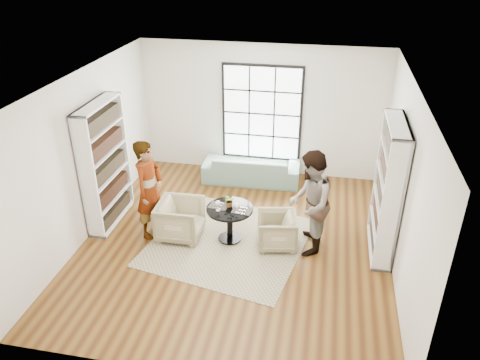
% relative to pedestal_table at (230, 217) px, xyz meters
% --- Properties ---
extents(ground, '(6.00, 6.00, 0.00)m').
position_rel_pedestal_table_xyz_m(ground, '(0.12, -0.06, -0.49)').
color(ground, brown).
extents(room_shell, '(6.00, 6.01, 6.00)m').
position_rel_pedestal_table_xyz_m(room_shell, '(0.12, 0.49, 0.76)').
color(room_shell, silver).
rests_on(room_shell, ground).
extents(rug, '(3.11, 3.11, 0.01)m').
position_rel_pedestal_table_xyz_m(rug, '(-0.01, -0.09, -0.49)').
color(rug, tan).
rests_on(rug, ground).
extents(pedestal_table, '(0.84, 0.84, 0.68)m').
position_rel_pedestal_table_xyz_m(pedestal_table, '(0.00, 0.00, 0.00)').
color(pedestal_table, black).
rests_on(pedestal_table, ground).
extents(sofa, '(2.20, 0.93, 0.63)m').
position_rel_pedestal_table_xyz_m(sofa, '(-0.01, 2.39, -0.18)').
color(sofa, gray).
rests_on(sofa, ground).
extents(armchair_left, '(0.82, 0.79, 0.73)m').
position_rel_pedestal_table_xyz_m(armchair_left, '(-0.92, -0.07, -0.13)').
color(armchair_left, '#C1B88A').
rests_on(armchair_left, ground).
extents(armchair_right, '(0.80, 0.79, 0.63)m').
position_rel_pedestal_table_xyz_m(armchair_right, '(0.86, -0.02, -0.18)').
color(armchair_right, '#B9B284').
rests_on(armchair_right, ground).
extents(person_left, '(0.57, 0.76, 1.88)m').
position_rel_pedestal_table_xyz_m(person_left, '(-1.47, -0.07, 0.45)').
color(person_left, gray).
rests_on(person_left, ground).
extents(person_right, '(0.72, 0.92, 1.90)m').
position_rel_pedestal_table_xyz_m(person_right, '(1.41, -0.02, 0.46)').
color(person_right, gray).
rests_on(person_right, ground).
extents(placemat_left, '(0.37, 0.30, 0.01)m').
position_rel_pedestal_table_xyz_m(placemat_left, '(-0.21, 0.04, 0.19)').
color(placemat_left, '#292623').
rests_on(placemat_left, pedestal_table).
extents(placemat_right, '(0.37, 0.30, 0.01)m').
position_rel_pedestal_table_xyz_m(placemat_right, '(0.24, -0.05, 0.19)').
color(placemat_right, '#292623').
rests_on(placemat_right, pedestal_table).
extents(cutlery_left, '(0.17, 0.24, 0.01)m').
position_rel_pedestal_table_xyz_m(cutlery_left, '(-0.21, 0.04, 0.19)').
color(cutlery_left, silver).
rests_on(cutlery_left, placemat_left).
extents(cutlery_right, '(0.17, 0.24, 0.01)m').
position_rel_pedestal_table_xyz_m(cutlery_right, '(0.24, -0.05, 0.19)').
color(cutlery_right, silver).
rests_on(cutlery_right, placemat_right).
extents(wine_glass_left, '(0.09, 0.09, 0.20)m').
position_rel_pedestal_table_xyz_m(wine_glass_left, '(-0.19, -0.12, 0.33)').
color(wine_glass_left, silver).
rests_on(wine_glass_left, pedestal_table).
extents(wine_glass_right, '(0.09, 0.09, 0.19)m').
position_rel_pedestal_table_xyz_m(wine_glass_right, '(0.16, -0.12, 0.32)').
color(wine_glass_right, silver).
rests_on(wine_glass_right, pedestal_table).
extents(flower_centerpiece, '(0.26, 0.24, 0.23)m').
position_rel_pedestal_table_xyz_m(flower_centerpiece, '(-0.01, 0.06, 0.30)').
color(flower_centerpiece, gray).
rests_on(flower_centerpiece, pedestal_table).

